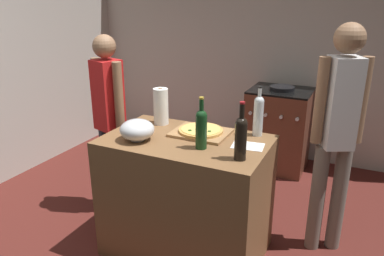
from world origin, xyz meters
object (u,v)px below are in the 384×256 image
Objects in this scene: pizza at (201,130)px; wine_bottle_clear at (201,127)px; mixing_bowl at (137,130)px; stove at (278,129)px; person_in_red at (337,129)px; wine_bottle_amber at (241,136)px; wine_bottle_green at (258,114)px; person_in_stripes at (110,116)px; paper_towel_roll at (161,106)px.

wine_bottle_clear reaches higher than pizza.
mixing_bowl is 0.47m from wine_bottle_clear.
stove is 1.56m from person_in_red.
wine_bottle_clear is at bearing -93.21° from stove.
wine_bottle_green is at bearing 92.65° from wine_bottle_amber.
wine_bottle_green is 0.38× the size of stove.
person_in_red is at bearing 7.07° from person_in_stripes.
wine_bottle_clear is 0.48m from wine_bottle_green.
wine_bottle_amber is at bearing -0.53° from mixing_bowl.
person_in_stripes is (-1.28, -0.03, -0.18)m from wine_bottle_green.
person_in_red is at bearing 11.67° from paper_towel_roll.
mixing_bowl is at bearing -140.00° from pizza.
paper_towel_roll is at bearing -4.22° from person_in_stripes.
wine_bottle_green is 0.23× the size of person_in_stripes.
paper_towel_roll is 0.76m from wine_bottle_green.
person_in_red is (1.27, 0.26, -0.07)m from paper_towel_roll.
wine_bottle_amber is (0.40, -0.30, 0.12)m from pizza.
mixing_bowl reaches higher than stove.
paper_towel_roll is 0.82× the size of wine_bottle_clear.
pizza is at bearing 40.00° from mixing_bowl.
paper_towel_roll reaches higher than pizza.
paper_towel_roll is 0.79× the size of wine_bottle_green.
stove is at bearing 73.74° from mixing_bowl.
paper_towel_roll is 0.58m from wine_bottle_clear.
pizza is 0.20× the size of person_in_stripes.
person_in_red is at bearing 21.16° from pizza.
person_in_stripes is at bearing 161.99° from wine_bottle_amber.
mixing_bowl is at bearing -173.28° from wine_bottle_clear.
wine_bottle_green is at bearing 1.39° from person_in_stripes.
person_in_red is (1.80, 0.22, 0.09)m from person_in_stripes.
pizza is 1.34× the size of mixing_bowl.
person_in_stripes is at bearing -126.40° from stove.
wine_bottle_amber is 0.22× the size of person_in_red.
wine_bottle_amber is at bearing -37.15° from pizza.
paper_towel_roll is at bearing -174.66° from wine_bottle_green.
wine_bottle_amber is at bearing -18.01° from person_in_stripes.
pizza is 0.34× the size of stove.
wine_bottle_green is 0.21× the size of person_in_red.
stove is 0.55× the size of person_in_red.
wine_bottle_amber reaches higher than pizza.
wine_bottle_amber is at bearing -87.35° from wine_bottle_green.
person_in_red is (0.79, 0.59, -0.08)m from wine_bottle_clear.
paper_towel_roll is at bearing -110.75° from stove.
mixing_bowl is 0.69× the size of wine_bottle_clear.
wine_bottle_clear is at bearing 6.72° from mixing_bowl.
wine_bottle_clear is 1.09m from person_in_stripes.
paper_towel_roll is 0.86m from wine_bottle_amber.
pizza is 0.51m from wine_bottle_amber.
person_in_red reaches higher than wine_bottle_clear.
person_in_red reaches higher than person_in_stripes.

